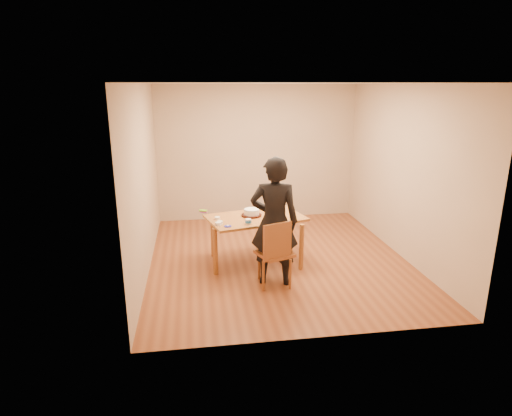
{
  "coord_description": "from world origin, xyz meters",
  "views": [
    {
      "loc": [
        -1.27,
        -6.23,
        2.69
      ],
      "look_at": [
        -0.38,
        -0.15,
        0.9
      ],
      "focal_mm": 30.0,
      "sensor_mm": 36.0,
      "label": 1
    }
  ],
  "objects": [
    {
      "name": "candy_box_pink",
      "position": [
        -1.15,
        0.25,
        0.76
      ],
      "size": [
        0.13,
        0.08,
        0.02
      ],
      "primitive_type": "cube",
      "rotation": [
        0.0,
        0.0,
        -0.24
      ],
      "color": "#D933AF",
      "rests_on": "dining_table"
    },
    {
      "name": "room_shell",
      "position": [
        0.0,
        0.34,
        1.35
      ],
      "size": [
        4.0,
        4.5,
        2.7
      ],
      "color": "brown",
      "rests_on": "ground"
    },
    {
      "name": "frosting_lid",
      "position": [
        -0.83,
        -0.5,
        0.75
      ],
      "size": [
        0.1,
        0.1,
        0.01
      ],
      "primitive_type": "cylinder",
      "color": "#181694",
      "rests_on": "dining_table"
    },
    {
      "name": "spatula",
      "position": [
        -0.49,
        -0.59,
        0.75
      ],
      "size": [
        0.14,
        0.06,
        0.01
      ],
      "primitive_type": "cube",
      "rotation": [
        0.0,
        0.0,
        0.32
      ],
      "color": "black",
      "rests_on": "dining_table"
    },
    {
      "name": "ramekin_multi",
      "position": [
        -0.93,
        -0.36,
        0.77
      ],
      "size": [
        0.09,
        0.09,
        0.04
      ],
      "primitive_type": "cylinder",
      "color": "white",
      "rests_on": "dining_table"
    },
    {
      "name": "dining_table",
      "position": [
        -0.38,
        -0.1,
        0.73
      ],
      "size": [
        1.59,
        1.18,
        0.04
      ],
      "primitive_type": "cube",
      "rotation": [
        0.0,
        0.0,
        0.26
      ],
      "color": "brown",
      "rests_on": "floor"
    },
    {
      "name": "person",
      "position": [
        -0.23,
        -0.83,
        0.89
      ],
      "size": [
        0.73,
        0.56,
        1.79
      ],
      "primitive_type": "imported",
      "rotation": [
        0.0,
        0.0,
        2.92
      ],
      "color": "black",
      "rests_on": "floor"
    },
    {
      "name": "frosting_dollop",
      "position": [
        -0.83,
        -0.5,
        0.77
      ],
      "size": [
        0.04,
        0.04,
        0.02
      ],
      "primitive_type": "ellipsoid",
      "color": "white",
      "rests_on": "frosting_lid"
    },
    {
      "name": "frosting_tub",
      "position": [
        -0.53,
        -0.43,
        0.79
      ],
      "size": [
        0.08,
        0.08,
        0.08
      ],
      "primitive_type": "cylinder",
      "color": "white",
      "rests_on": "dining_table"
    },
    {
      "name": "frosting_dome",
      "position": [
        -0.43,
        -0.05,
        0.86
      ],
      "size": [
        0.23,
        0.23,
        0.03
      ],
      "primitive_type": "ellipsoid",
      "color": "white",
      "rests_on": "cake"
    },
    {
      "name": "ramekin_yellow",
      "position": [
        -0.96,
        -0.14,
        0.77
      ],
      "size": [
        0.08,
        0.08,
        0.04
      ],
      "primitive_type": "cylinder",
      "color": "white",
      "rests_on": "dining_table"
    },
    {
      "name": "cake_plate",
      "position": [
        -0.43,
        -0.05,
        0.76
      ],
      "size": [
        0.31,
        0.31,
        0.02
      ],
      "primitive_type": "cylinder",
      "color": "red",
      "rests_on": "dining_table"
    },
    {
      "name": "dining_chair",
      "position": [
        -0.23,
        -0.87,
        0.45
      ],
      "size": [
        0.56,
        0.56,
        0.04
      ],
      "primitive_type": "cube",
      "rotation": [
        0.0,
        0.0,
        0.37
      ],
      "color": "brown",
      "rests_on": "floor"
    },
    {
      "name": "cake",
      "position": [
        -0.43,
        -0.05,
        0.81
      ],
      "size": [
        0.23,
        0.23,
        0.07
      ],
      "primitive_type": "cylinder",
      "color": "white",
      "rests_on": "cake_plate"
    },
    {
      "name": "candy_box_green",
      "position": [
        -1.16,
        0.25,
        0.77
      ],
      "size": [
        0.14,
        0.1,
        0.02
      ],
      "primitive_type": "cube",
      "rotation": [
        0.0,
        0.0,
        -0.35
      ],
      "color": "green",
      "rests_on": "candy_box_pink"
    },
    {
      "name": "ramekin_green",
      "position": [
        -0.96,
        -0.42,
        0.77
      ],
      "size": [
        0.09,
        0.09,
        0.04
      ],
      "primitive_type": "cylinder",
      "color": "white",
      "rests_on": "dining_table"
    }
  ]
}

